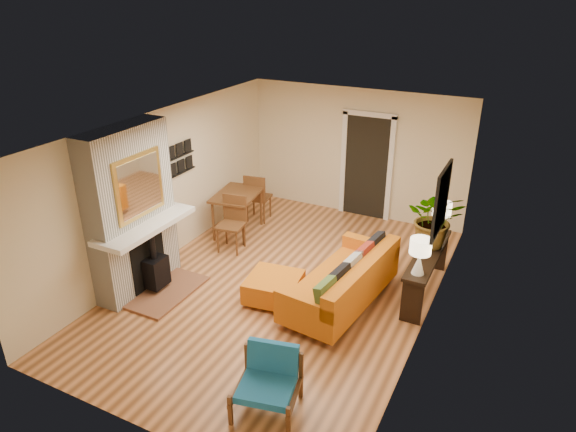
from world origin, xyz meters
The scene contains 10 objects.
room_shell centered at (0.60, 2.63, 1.24)m, with size 6.50×6.50×6.50m.
fireplace centered at (-2.00, -1.00, 1.24)m, with size 1.09×1.68×2.60m.
sofa centered at (1.08, -0.02, 0.38)m, with size 1.19×2.28×0.86m.
ottoman centered at (0.06, -0.40, 0.23)m, with size 0.87×0.87×0.39m.
blue_chair centered at (1.02, -2.31, 0.39)m, with size 0.83×0.81×0.73m.
dining_table centered at (-1.57, 1.35, 0.65)m, with size 0.97×1.89×1.00m.
console_table centered at (2.07, 0.81, 0.58)m, with size 0.34×1.85×0.72m.
lamp_near centered at (2.07, 0.12, 1.06)m, with size 0.30×0.30×0.54m.
lamp_far centered at (2.07, 1.54, 1.06)m, with size 0.30×0.30×0.54m.
houseplant centered at (2.06, 1.06, 1.18)m, with size 0.83×0.72×0.92m, color #1E5919.
Camera 1 is at (3.23, -6.23, 4.44)m, focal length 32.00 mm.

